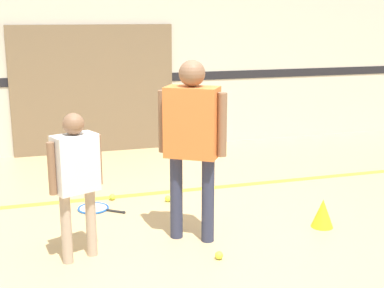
{
  "coord_description": "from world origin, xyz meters",
  "views": [
    {
      "loc": [
        -1.21,
        -4.04,
        1.92
      ],
      "look_at": [
        0.03,
        0.12,
        0.85
      ],
      "focal_mm": 50.0,
      "sensor_mm": 36.0,
      "label": 1
    }
  ],
  "objects_px": {
    "person_instructor": "(192,132)",
    "racket_spare_on_floor": "(95,208)",
    "person_student_left": "(76,171)",
    "tennis_ball_stray_left": "(168,199)",
    "tennis_ball_by_spare_racket": "(112,197)",
    "training_cone": "(323,213)",
    "tennis_ball_near_instructor": "(219,255)"
  },
  "relations": [
    {
      "from": "training_cone",
      "to": "tennis_ball_by_spare_racket",
      "type": "bearing_deg",
      "value": 143.83
    },
    {
      "from": "person_instructor",
      "to": "tennis_ball_by_spare_racket",
      "type": "distance_m",
      "value": 1.6
    },
    {
      "from": "tennis_ball_stray_left",
      "to": "person_student_left",
      "type": "bearing_deg",
      "value": -132.33
    },
    {
      "from": "tennis_ball_near_instructor",
      "to": "training_cone",
      "type": "distance_m",
      "value": 1.19
    },
    {
      "from": "person_instructor",
      "to": "tennis_ball_stray_left",
      "type": "relative_size",
      "value": 23.53
    },
    {
      "from": "person_student_left",
      "to": "racket_spare_on_floor",
      "type": "xyz_separation_m",
      "value": [
        0.24,
        1.09,
        -0.73
      ]
    },
    {
      "from": "person_instructor",
      "to": "racket_spare_on_floor",
      "type": "relative_size",
      "value": 3.03
    },
    {
      "from": "tennis_ball_near_instructor",
      "to": "tennis_ball_stray_left",
      "type": "distance_m",
      "value": 1.42
    },
    {
      "from": "person_student_left",
      "to": "training_cone",
      "type": "bearing_deg",
      "value": -21.95
    },
    {
      "from": "racket_spare_on_floor",
      "to": "training_cone",
      "type": "relative_size",
      "value": 1.93
    },
    {
      "from": "person_student_left",
      "to": "tennis_ball_near_instructor",
      "type": "distance_m",
      "value": 1.32
    },
    {
      "from": "person_instructor",
      "to": "racket_spare_on_floor",
      "type": "xyz_separation_m",
      "value": [
        -0.73,
        0.97,
        -0.95
      ]
    },
    {
      "from": "person_instructor",
      "to": "tennis_ball_near_instructor",
      "type": "xyz_separation_m",
      "value": [
        0.09,
        -0.44,
        -0.93
      ]
    },
    {
      "from": "tennis_ball_by_spare_racket",
      "to": "training_cone",
      "type": "relative_size",
      "value": 0.25
    },
    {
      "from": "person_instructor",
      "to": "tennis_ball_stray_left",
      "type": "distance_m",
      "value": 1.35
    },
    {
      "from": "racket_spare_on_floor",
      "to": "tennis_ball_by_spare_racket",
      "type": "xyz_separation_m",
      "value": [
        0.21,
        0.22,
        0.02
      ]
    },
    {
      "from": "tennis_ball_stray_left",
      "to": "training_cone",
      "type": "distance_m",
      "value": 1.61
    },
    {
      "from": "person_instructor",
      "to": "tennis_ball_by_spare_racket",
      "type": "relative_size",
      "value": 23.53
    },
    {
      "from": "tennis_ball_by_spare_racket",
      "to": "training_cone",
      "type": "height_order",
      "value": "training_cone"
    },
    {
      "from": "person_student_left",
      "to": "tennis_ball_near_instructor",
      "type": "bearing_deg",
      "value": -39.88
    },
    {
      "from": "tennis_ball_stray_left",
      "to": "training_cone",
      "type": "height_order",
      "value": "training_cone"
    },
    {
      "from": "person_student_left",
      "to": "training_cone",
      "type": "height_order",
      "value": "person_student_left"
    },
    {
      "from": "person_student_left",
      "to": "tennis_ball_by_spare_racket",
      "type": "distance_m",
      "value": 1.55
    },
    {
      "from": "person_instructor",
      "to": "person_student_left",
      "type": "distance_m",
      "value": 1.0
    },
    {
      "from": "racket_spare_on_floor",
      "to": "tennis_ball_near_instructor",
      "type": "xyz_separation_m",
      "value": [
        0.83,
        -1.41,
        0.02
      ]
    },
    {
      "from": "tennis_ball_near_instructor",
      "to": "tennis_ball_stray_left",
      "type": "bearing_deg",
      "value": 92.62
    },
    {
      "from": "person_student_left",
      "to": "tennis_ball_stray_left",
      "type": "xyz_separation_m",
      "value": [
        1.0,
        1.1,
        -0.7
      ]
    },
    {
      "from": "person_instructor",
      "to": "training_cone",
      "type": "distance_m",
      "value": 1.48
    },
    {
      "from": "racket_spare_on_floor",
      "to": "tennis_ball_by_spare_racket",
      "type": "bearing_deg",
      "value": 83.81
    },
    {
      "from": "racket_spare_on_floor",
      "to": "tennis_ball_by_spare_racket",
      "type": "distance_m",
      "value": 0.31
    },
    {
      "from": "tennis_ball_by_spare_racket",
      "to": "training_cone",
      "type": "distance_m",
      "value": 2.17
    },
    {
      "from": "tennis_ball_by_spare_racket",
      "to": "training_cone",
      "type": "xyz_separation_m",
      "value": [
        1.75,
        -1.28,
        0.1
      ]
    }
  ]
}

